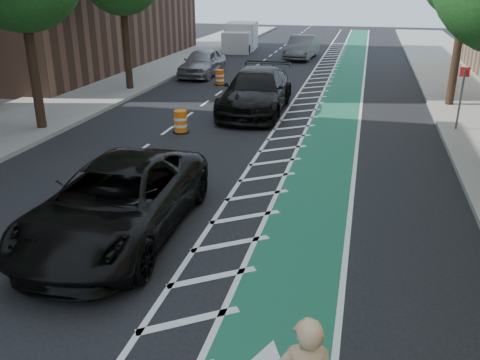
% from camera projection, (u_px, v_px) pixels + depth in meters
% --- Properties ---
extents(ground, '(120.00, 120.00, 0.00)m').
position_uv_depth(ground, '(141.00, 268.00, 10.28)').
color(ground, black).
rests_on(ground, ground).
extents(bike_lane, '(2.00, 90.00, 0.01)m').
position_uv_depth(bike_lane, '(330.00, 139.00, 18.64)').
color(bike_lane, '#1A5C43').
rests_on(bike_lane, ground).
extents(buffer_strip, '(1.40, 90.00, 0.01)m').
position_uv_depth(buffer_strip, '(289.00, 136.00, 18.98)').
color(buffer_strip, silver).
rests_on(buffer_strip, ground).
extents(sidewalk_left, '(5.00, 90.00, 0.15)m').
position_uv_depth(sidewalk_left, '(31.00, 117.00, 21.40)').
color(sidewalk_left, gray).
rests_on(sidewalk_left, ground).
extents(curb_right, '(0.12, 90.00, 0.16)m').
position_uv_depth(curb_right, '(447.00, 145.00, 17.71)').
color(curb_right, gray).
rests_on(curb_right, ground).
extents(curb_left, '(0.12, 90.00, 0.16)m').
position_uv_depth(curb_left, '(83.00, 120.00, 20.85)').
color(curb_left, gray).
rests_on(curb_left, ground).
extents(sign_post, '(0.35, 0.08, 2.47)m').
position_uv_depth(sign_post, '(461.00, 98.00, 18.93)').
color(sign_post, '#4C4C4C').
rests_on(sign_post, ground).
extents(suv_near, '(2.98, 6.14, 1.68)m').
position_uv_depth(suv_near, '(117.00, 201.00, 11.31)').
color(suv_near, black).
rests_on(suv_near, ground).
extents(suv_far, '(2.74, 6.41, 1.84)m').
position_uv_depth(suv_far, '(256.00, 91.00, 22.12)').
color(suv_far, black).
rests_on(suv_far, ground).
extents(car_silver, '(1.99, 4.76, 1.61)m').
position_uv_depth(car_silver, '(202.00, 63.00, 30.57)').
color(car_silver, gray).
rests_on(car_silver, ground).
extents(car_grey, '(2.13, 5.14, 1.65)m').
position_uv_depth(car_grey, '(302.00, 47.00, 37.41)').
color(car_grey, '#5A5B5F').
rests_on(car_grey, ground).
extents(box_truck, '(2.76, 5.39, 2.17)m').
position_uv_depth(box_truck, '(240.00, 38.00, 41.81)').
color(box_truck, silver).
rests_on(box_truck, ground).
extents(barrel_a, '(0.69, 0.69, 0.95)m').
position_uv_depth(barrel_a, '(122.00, 175.00, 13.96)').
color(barrel_a, '#FF560D').
rests_on(barrel_a, ground).
extents(barrel_b, '(0.63, 0.63, 0.85)m').
position_uv_depth(barrel_b, '(181.00, 122.00, 19.29)').
color(barrel_b, orange).
rests_on(barrel_b, ground).
extents(barrel_c, '(0.61, 0.61, 0.83)m').
position_uv_depth(barrel_c, '(220.00, 78.00, 28.14)').
color(barrel_c, '#DB530B').
rests_on(barrel_c, ground).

